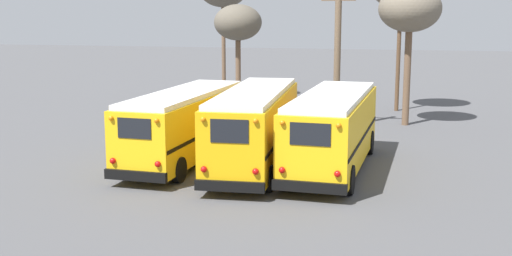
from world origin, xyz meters
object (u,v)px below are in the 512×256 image
at_px(school_bus_0, 185,123).
at_px(bare_tree_3, 238,24).
at_px(utility_pole, 337,54).
at_px(bare_tree_2, 410,10).
at_px(school_bus_1, 255,126).
at_px(school_bus_2, 332,129).

height_order(school_bus_0, bare_tree_3, bare_tree_3).
xyz_separation_m(utility_pole, bare_tree_3, (-6.36, 3.38, 1.51)).
relative_size(school_bus_0, bare_tree_2, 1.24).
bearing_deg(school_bus_1, bare_tree_3, 107.57).
distance_m(school_bus_0, utility_pole, 10.86).
bearing_deg(school_bus_0, bare_tree_3, 94.41).
relative_size(bare_tree_2, bare_tree_3, 1.15).
height_order(school_bus_2, utility_pole, utility_pole).
xyz_separation_m(school_bus_2, utility_pole, (-0.84, 9.26, 2.31)).
distance_m(school_bus_0, school_bus_2, 6.24).
xyz_separation_m(school_bus_0, utility_pole, (5.40, 9.12, 2.38)).
relative_size(school_bus_2, utility_pole, 1.22).
distance_m(school_bus_0, bare_tree_2, 15.04).
distance_m(school_bus_2, bare_tree_2, 12.43).
bearing_deg(utility_pole, school_bus_2, -84.81).
bearing_deg(school_bus_1, school_bus_2, 4.93).
height_order(school_bus_0, school_bus_2, school_bus_2).
bearing_deg(bare_tree_3, school_bus_0, -85.59).
relative_size(school_bus_1, bare_tree_3, 1.47).
distance_m(bare_tree_2, bare_tree_3, 10.17).
relative_size(school_bus_0, school_bus_2, 1.00).
bearing_deg(bare_tree_2, school_bus_0, -129.36).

